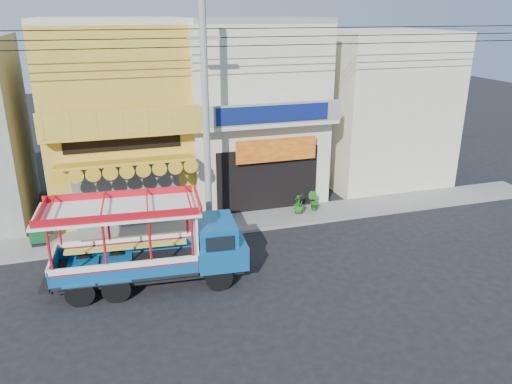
% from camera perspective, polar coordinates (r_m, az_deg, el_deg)
% --- Properties ---
extents(ground, '(90.00, 90.00, 0.00)m').
position_cam_1_polar(ground, '(17.62, 0.27, -8.81)').
color(ground, black).
rests_on(ground, ground).
extents(sidewalk, '(30.00, 2.00, 0.12)m').
position_cam_1_polar(sidewalk, '(21.05, -3.03, -3.64)').
color(sidewalk, slate).
rests_on(sidewalk, ground).
extents(shophouse_left, '(6.00, 7.50, 8.24)m').
position_cam_1_polar(shophouse_left, '(23.10, -15.50, 8.35)').
color(shophouse_left, gold).
rests_on(shophouse_left, ground).
extents(shophouse_right, '(6.00, 6.75, 8.24)m').
position_cam_1_polar(shophouse_right, '(24.04, -0.92, 9.49)').
color(shophouse_right, beige).
rests_on(shophouse_right, ground).
extents(party_pilaster, '(0.35, 0.30, 8.00)m').
position_cam_1_polar(party_pilaster, '(20.41, -6.57, 7.16)').
color(party_pilaster, beige).
rests_on(party_pilaster, ground).
extents(filler_building_right, '(6.00, 6.00, 7.60)m').
position_cam_1_polar(filler_building_right, '(26.93, 13.70, 9.41)').
color(filler_building_right, beige).
rests_on(filler_building_right, ground).
extents(utility_pole, '(28.00, 0.26, 9.00)m').
position_cam_1_polar(utility_pole, '(18.74, -5.32, 9.28)').
color(utility_pole, gray).
rests_on(utility_pole, ground).
extents(songthaew_truck, '(6.53, 2.58, 2.98)m').
position_cam_1_polar(songthaew_truck, '(16.45, -10.65, -5.76)').
color(songthaew_truck, black).
rests_on(songthaew_truck, ground).
extents(green_sign, '(0.58, 0.28, 0.89)m').
position_cam_1_polar(green_sign, '(20.58, -23.70, -4.67)').
color(green_sign, black).
rests_on(green_sign, sidewalk).
extents(potted_plant_b, '(0.61, 0.60, 0.86)m').
position_cam_1_polar(potted_plant_b, '(22.25, 6.59, -1.04)').
color(potted_plant_b, '#1B5919').
rests_on(potted_plant_b, sidewalk).
extents(potted_plant_c, '(0.70, 0.70, 0.90)m').
position_cam_1_polar(potted_plant_c, '(21.88, 4.93, -1.30)').
color(potted_plant_c, '#1B5919').
rests_on(potted_plant_c, sidewalk).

